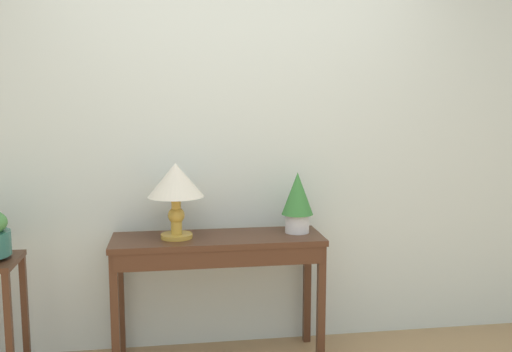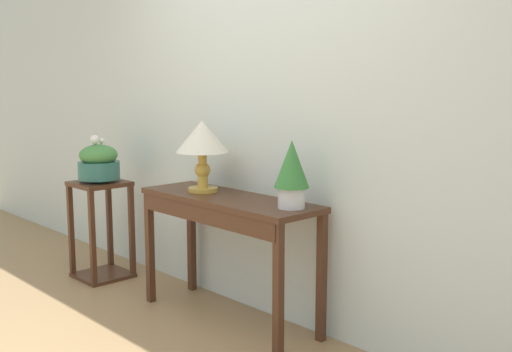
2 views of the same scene
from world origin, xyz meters
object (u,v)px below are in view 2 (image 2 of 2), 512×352
Objects in this scene: potted_plant_on_console at (292,171)px; planter_bowl_wide at (99,162)px; console_table at (225,215)px; pedestal_stand_left at (101,230)px; table_lamp at (202,141)px.

potted_plant_on_console is 1.08× the size of planter_bowl_wide.
console_table reaches higher than pedestal_stand_left.
table_lamp is at bearing 174.36° from console_table.
potted_plant_on_console is 1.89m from pedestal_stand_left.
planter_bowl_wide is at bearing -172.26° from table_lamp.
planter_bowl_wide reaches higher than console_table.
planter_bowl_wide reaches higher than pedestal_stand_left.
table_lamp reaches higher than console_table.
pedestal_stand_left is (-1.78, -0.17, -0.62)m from potted_plant_on_console.
table_lamp is at bearing -177.66° from potted_plant_on_console.
console_table is 3.62× the size of planter_bowl_wide.
pedestal_stand_left is at bearing -174.77° from console_table.
console_table is 3.37× the size of potted_plant_on_console.
planter_bowl_wide is (-0.00, -0.00, 0.51)m from pedestal_stand_left.
pedestal_stand_left is 0.51m from planter_bowl_wide.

